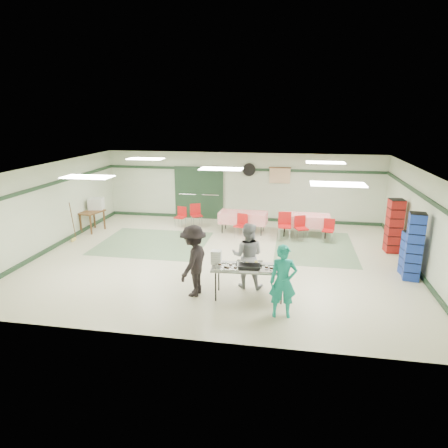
% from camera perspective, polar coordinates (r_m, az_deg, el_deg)
% --- Properties ---
extents(floor, '(11.00, 11.00, 0.00)m').
position_cam_1_polar(floor, '(12.03, -0.37, -4.86)').
color(floor, '#BEB899').
rests_on(floor, ground).
extents(ceiling, '(11.00, 11.00, 0.00)m').
position_cam_1_polar(ceiling, '(11.36, -0.39, 7.99)').
color(ceiling, silver).
rests_on(ceiling, wall_back).
extents(wall_back, '(11.00, 0.00, 11.00)m').
position_cam_1_polar(wall_back, '(15.97, 2.51, 5.33)').
color(wall_back, beige).
rests_on(wall_back, floor).
extents(wall_front, '(11.00, 0.00, 11.00)m').
position_cam_1_polar(wall_front, '(7.46, -6.61, -7.11)').
color(wall_front, beige).
rests_on(wall_front, floor).
extents(wall_left, '(0.00, 9.00, 9.00)m').
position_cam_1_polar(wall_left, '(13.69, -23.68, 2.25)').
color(wall_left, beige).
rests_on(wall_left, floor).
extents(wall_right, '(0.00, 9.00, 9.00)m').
position_cam_1_polar(wall_right, '(11.97, 26.51, 0.11)').
color(wall_right, beige).
rests_on(wall_right, floor).
extents(trim_back, '(11.00, 0.06, 0.10)m').
position_cam_1_polar(trim_back, '(15.83, 2.53, 7.80)').
color(trim_back, '#1C331F').
rests_on(trim_back, wall_back).
extents(baseboard_back, '(11.00, 0.06, 0.12)m').
position_cam_1_polar(baseboard_back, '(16.22, 2.44, 0.82)').
color(baseboard_back, '#1C331F').
rests_on(baseboard_back, floor).
extents(trim_left, '(0.06, 9.00, 0.10)m').
position_cam_1_polar(trim_left, '(13.55, -23.90, 5.12)').
color(trim_left, '#1C331F').
rests_on(trim_left, wall_back).
extents(baseboard_left, '(0.06, 9.00, 0.12)m').
position_cam_1_polar(baseboard_left, '(14.00, -23.00, -2.89)').
color(baseboard_left, '#1C331F').
rests_on(baseboard_left, floor).
extents(trim_right, '(0.06, 9.00, 0.10)m').
position_cam_1_polar(trim_right, '(11.81, 26.78, 3.39)').
color(trim_right, '#1C331F').
rests_on(trim_right, wall_back).
extents(baseboard_right, '(0.06, 9.00, 0.12)m').
position_cam_1_polar(baseboard_right, '(12.33, 25.64, -5.66)').
color(baseboard_right, '#1C331F').
rests_on(baseboard_right, floor).
extents(green_patch_a, '(3.50, 3.00, 0.01)m').
position_cam_1_polar(green_patch_a, '(13.57, -10.06, -2.67)').
color(green_patch_a, '#647D5C').
rests_on(green_patch_a, floor).
extents(green_patch_b, '(2.50, 3.50, 0.01)m').
position_cam_1_polar(green_patch_b, '(13.29, 12.79, -3.22)').
color(green_patch_b, '#647D5C').
rests_on(green_patch_b, floor).
extents(double_door_left, '(0.90, 0.06, 2.10)m').
position_cam_1_polar(double_door_left, '(16.39, -5.20, 4.48)').
color(double_door_left, gray).
rests_on(double_door_left, floor).
extents(double_door_right, '(0.90, 0.06, 2.10)m').
position_cam_1_polar(double_door_right, '(16.17, -1.94, 4.38)').
color(double_door_right, gray).
rests_on(double_door_right, floor).
extents(door_frame, '(2.00, 0.03, 2.15)m').
position_cam_1_polar(door_frame, '(16.26, -3.61, 4.42)').
color(door_frame, '#1C331F').
rests_on(door_frame, floor).
extents(wall_fan, '(0.50, 0.10, 0.50)m').
position_cam_1_polar(wall_fan, '(15.76, 3.60, 7.75)').
color(wall_fan, black).
rests_on(wall_fan, wall_back).
extents(scroll_banner, '(0.80, 0.02, 0.60)m').
position_cam_1_polar(scroll_banner, '(15.71, 7.98, 6.86)').
color(scroll_banner, '#DDBA8A').
rests_on(scroll_banner, wall_back).
extents(serving_table, '(1.78, 0.81, 0.76)m').
position_cam_1_polar(serving_table, '(9.34, 3.62, -6.42)').
color(serving_table, '#9C9C98').
rests_on(serving_table, floor).
extents(sheet_tray_right, '(0.65, 0.51, 0.02)m').
position_cam_1_polar(sheet_tray_right, '(9.19, 6.96, -6.50)').
color(sheet_tray_right, silver).
rests_on(sheet_tray_right, serving_table).
extents(sheet_tray_mid, '(0.64, 0.50, 0.02)m').
position_cam_1_polar(sheet_tray_mid, '(9.43, 3.58, -5.82)').
color(sheet_tray_mid, silver).
rests_on(sheet_tray_mid, serving_table).
extents(sheet_tray_left, '(0.60, 0.47, 0.02)m').
position_cam_1_polar(sheet_tray_left, '(9.26, 0.51, -6.20)').
color(sheet_tray_left, silver).
rests_on(sheet_tray_left, serving_table).
extents(baking_pan, '(0.52, 0.34, 0.08)m').
position_cam_1_polar(baking_pan, '(9.24, 3.63, -6.10)').
color(baking_pan, black).
rests_on(baking_pan, serving_table).
extents(foam_box_stack, '(0.25, 0.23, 0.33)m').
position_cam_1_polar(foam_box_stack, '(9.46, -1.13, -4.75)').
color(foam_box_stack, white).
rests_on(foam_box_stack, serving_table).
extents(volunteer_teal, '(0.62, 0.45, 1.59)m').
position_cam_1_polar(volunteer_teal, '(8.55, 8.44, -8.14)').
color(volunteer_teal, '#159482').
rests_on(volunteer_teal, floor).
extents(volunteer_grey, '(0.82, 0.65, 1.65)m').
position_cam_1_polar(volunteer_grey, '(9.85, 3.38, -4.52)').
color(volunteer_grey, gray).
rests_on(volunteer_grey, floor).
extents(volunteer_dark, '(0.81, 1.20, 1.72)m').
position_cam_1_polar(volunteer_dark, '(9.43, -4.38, -5.26)').
color(volunteer_dark, black).
rests_on(volunteer_dark, floor).
extents(dining_table_a, '(1.70, 0.77, 0.77)m').
position_cam_1_polar(dining_table_a, '(14.31, 11.51, 0.58)').
color(dining_table_a, red).
rests_on(dining_table_a, floor).
extents(dining_table_b, '(1.74, 0.85, 0.77)m').
position_cam_1_polar(dining_table_b, '(14.40, 2.73, 0.99)').
color(dining_table_b, red).
rests_on(dining_table_b, floor).
extents(chair_a, '(0.51, 0.51, 0.84)m').
position_cam_1_polar(chair_a, '(13.76, 10.90, -0.22)').
color(chair_a, '#AF0E17').
rests_on(chair_a, floor).
extents(chair_b, '(0.46, 0.46, 0.94)m').
position_cam_1_polar(chair_b, '(13.76, 8.65, 0.15)').
color(chair_b, '#AF0E17').
rests_on(chair_b, floor).
extents(chair_c, '(0.44, 0.44, 0.78)m').
position_cam_1_polar(chair_c, '(13.82, 14.71, -0.55)').
color(chair_c, '#AF0E17').
rests_on(chair_c, floor).
extents(chair_d, '(0.47, 0.47, 0.83)m').
position_cam_1_polar(chair_d, '(13.87, 2.49, 0.13)').
color(chair_d, '#AF0E17').
rests_on(chair_d, floor).
extents(chair_loose_a, '(0.55, 0.55, 0.87)m').
position_cam_1_polar(chair_loose_a, '(15.19, -4.03, 1.61)').
color(chair_loose_a, '#AF0E17').
rests_on(chair_loose_a, floor).
extents(chair_loose_b, '(0.44, 0.44, 0.78)m').
position_cam_1_polar(chair_loose_b, '(15.15, -6.16, 1.30)').
color(chair_loose_b, '#AF0E17').
rests_on(chair_loose_b, floor).
extents(crate_stack_blue_a, '(0.41, 0.41, 1.19)m').
position_cam_1_polar(crate_stack_blue_a, '(11.73, 24.91, -3.84)').
color(crate_stack_blue_a, navy).
rests_on(crate_stack_blue_a, floor).
extents(crate_stack_red, '(0.47, 0.47, 1.69)m').
position_cam_1_polar(crate_stack_red, '(13.35, 23.14, -0.27)').
color(crate_stack_red, '#9E1C0F').
rests_on(crate_stack_red, floor).
extents(crate_stack_blue_b, '(0.45, 0.45, 1.79)m').
position_cam_1_polar(crate_stack_blue_b, '(11.33, 25.51, -2.98)').
color(crate_stack_blue_b, navy).
rests_on(crate_stack_blue_b, floor).
extents(printer_table, '(0.76, 0.99, 0.74)m').
position_cam_1_polar(printer_table, '(15.30, -18.34, 1.35)').
color(printer_table, brown).
rests_on(printer_table, floor).
extents(office_printer, '(0.60, 0.56, 0.41)m').
position_cam_1_polar(office_printer, '(15.55, -17.80, 2.80)').
color(office_printer, beige).
rests_on(office_printer, printer_table).
extents(broom, '(0.03, 0.22, 1.32)m').
position_cam_1_polar(broom, '(14.34, -20.81, 0.39)').
color(broom, brown).
rests_on(broom, floor).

